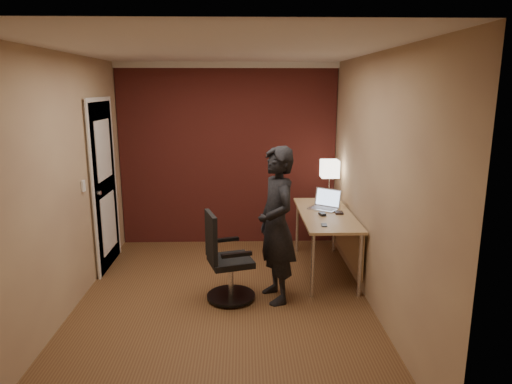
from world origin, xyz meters
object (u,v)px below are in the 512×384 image
person (276,225)px  phone (324,225)px  wallet (339,213)px  office_chair (225,263)px  desk (332,223)px  laptop (325,203)px  mouse (322,214)px  desk_lamp (330,169)px

person → phone: bearing=96.0°
wallet → office_chair: size_ratio=0.12×
desk → laptop: 0.29m
desk → mouse: mouse is taller
office_chair → person: 0.66m
desk_lamp → laptop: (-0.11, -0.38, -0.35)m
person → laptop: bearing=127.7°
wallet → office_chair: office_chair is taller
office_chair → phone: bearing=12.6°
desk_lamp → phone: size_ratio=4.65×
phone → wallet: wallet is taller
desk_lamp → person: person is taller
person → mouse: bearing=120.2°
desk → mouse: 0.22m
phone → person: (-0.53, -0.22, 0.07)m
desk_lamp → office_chair: 1.99m
laptop → wallet: size_ratio=3.81×
laptop → phone: size_ratio=3.64×
laptop → office_chair: 1.56m
mouse → phone: (-0.05, -0.39, -0.01)m
laptop → person: 1.14m
laptop → wallet: bearing=-63.4°
desk → person: person is taller
wallet → mouse: bearing=-160.2°
desk_lamp → phone: 1.18m
desk → person: (-0.71, -0.72, 0.20)m
mouse → phone: 0.39m
laptop → wallet: laptop is taller
mouse → person: 0.84m
desk → wallet: 0.16m
wallet → person: bearing=-138.8°
desk_lamp → mouse: bearing=-106.1°
desk_lamp → wallet: bearing=-89.0°
mouse → phone: bearing=-110.2°
wallet → phone: bearing=-118.8°
phone → desk: bearing=74.6°
desk_lamp → office_chair: size_ratio=0.58×
desk_lamp → mouse: size_ratio=5.35×
office_chair → desk: bearing=30.7°
desk → desk_lamp: 0.80m
laptop → mouse: (-0.09, -0.31, -0.05)m
laptop → wallet: (0.12, -0.24, -0.05)m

